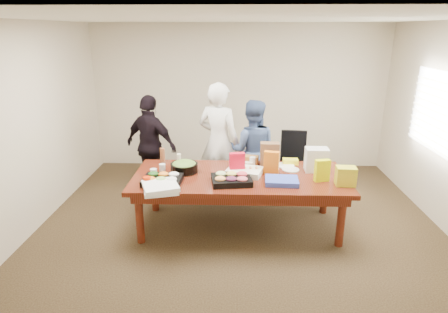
{
  "coord_description": "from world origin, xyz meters",
  "views": [
    {
      "loc": [
        -0.06,
        -4.61,
        2.58
      ],
      "look_at": [
        -0.21,
        0.1,
        0.98
      ],
      "focal_mm": 30.09,
      "sensor_mm": 36.0,
      "label": 1
    }
  ],
  "objects_px": {
    "person_right": "(252,150)",
    "conference_table": "(239,201)",
    "sheet_cake": "(245,171)",
    "office_chair": "(294,166)",
    "salad_bowl": "(184,168)",
    "person_center": "(219,142)"
  },
  "relations": [
    {
      "from": "sheet_cake",
      "to": "office_chair",
      "type": "bearing_deg",
      "value": 68.78
    },
    {
      "from": "person_center",
      "to": "person_right",
      "type": "height_order",
      "value": "person_center"
    },
    {
      "from": "office_chair",
      "to": "salad_bowl",
      "type": "distance_m",
      "value": 1.94
    },
    {
      "from": "office_chair",
      "to": "person_center",
      "type": "bearing_deg",
      "value": -166.17
    },
    {
      "from": "person_right",
      "to": "sheet_cake",
      "type": "distance_m",
      "value": 0.92
    },
    {
      "from": "conference_table",
      "to": "salad_bowl",
      "type": "relative_size",
      "value": 7.58
    },
    {
      "from": "office_chair",
      "to": "person_right",
      "type": "relative_size",
      "value": 0.62
    },
    {
      "from": "person_right",
      "to": "salad_bowl",
      "type": "bearing_deg",
      "value": 46.75
    },
    {
      "from": "conference_table",
      "to": "office_chair",
      "type": "xyz_separation_m",
      "value": [
        0.89,
        1.11,
        0.12
      ]
    },
    {
      "from": "salad_bowl",
      "to": "person_right",
      "type": "bearing_deg",
      "value": 42.11
    },
    {
      "from": "salad_bowl",
      "to": "conference_table",
      "type": "bearing_deg",
      "value": -8.65
    },
    {
      "from": "sheet_cake",
      "to": "salad_bowl",
      "type": "xyz_separation_m",
      "value": [
        -0.81,
        0.06,
        0.02
      ]
    },
    {
      "from": "conference_table",
      "to": "person_center",
      "type": "bearing_deg",
      "value": 108.45
    },
    {
      "from": "salad_bowl",
      "to": "sheet_cake",
      "type": "bearing_deg",
      "value": -4.24
    },
    {
      "from": "person_right",
      "to": "sheet_cake",
      "type": "bearing_deg",
      "value": 86.55
    },
    {
      "from": "person_center",
      "to": "sheet_cake",
      "type": "bearing_deg",
      "value": 137.05
    },
    {
      "from": "person_right",
      "to": "office_chair",
      "type": "bearing_deg",
      "value": -164.03
    },
    {
      "from": "person_center",
      "to": "person_right",
      "type": "bearing_deg",
      "value": -154.9
    },
    {
      "from": "conference_table",
      "to": "person_right",
      "type": "relative_size",
      "value": 1.77
    },
    {
      "from": "conference_table",
      "to": "office_chair",
      "type": "bearing_deg",
      "value": 51.2
    },
    {
      "from": "salad_bowl",
      "to": "person_center",
      "type": "bearing_deg",
      "value": 63.03
    },
    {
      "from": "person_right",
      "to": "conference_table",
      "type": "bearing_deg",
      "value": 83.19
    }
  ]
}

